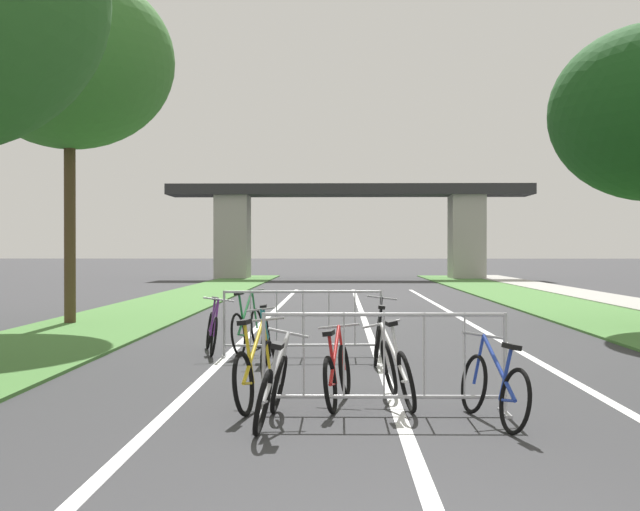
% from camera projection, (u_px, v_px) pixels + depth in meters
% --- Properties ---
extents(grass_verge_left, '(3.10, 53.55, 0.05)m').
position_uv_depth(grass_verge_left, '(170.00, 303.00, 25.84)').
color(grass_verge_left, '#477A38').
rests_on(grass_verge_left, ground).
extents(grass_verge_right, '(3.10, 53.55, 0.05)m').
position_uv_depth(grass_verge_right, '(549.00, 304.00, 25.57)').
color(grass_verge_right, '#477A38').
rests_on(grass_verge_right, ground).
extents(sidewalk_path_right, '(2.00, 53.55, 0.08)m').
position_uv_depth(sidewalk_path_right, '(632.00, 303.00, 25.52)').
color(sidewalk_path_right, '#9E9B93').
rests_on(sidewalk_path_right, ground).
extents(lane_stripe_center, '(0.14, 30.98, 0.01)m').
position_uv_depth(lane_stripe_center, '(365.00, 322.00, 19.29)').
color(lane_stripe_center, silver).
rests_on(lane_stripe_center, ground).
extents(lane_stripe_right_lane, '(0.14, 30.98, 0.01)m').
position_uv_depth(lane_stripe_right_lane, '(468.00, 322.00, 19.24)').
color(lane_stripe_right_lane, silver).
rests_on(lane_stripe_right_lane, ground).
extents(lane_stripe_left_lane, '(0.14, 30.98, 0.01)m').
position_uv_depth(lane_stripe_left_lane, '(263.00, 322.00, 19.35)').
color(lane_stripe_left_lane, silver).
rests_on(lane_stripe_left_lane, ground).
extents(overpass_bridge, '(21.01, 2.95, 5.45)m').
position_uv_depth(overpass_bridge, '(349.00, 216.00, 48.02)').
color(overpass_bridge, '#2D2D30').
rests_on(overpass_bridge, ground).
extents(tree_left_cypress_far, '(4.70, 4.70, 7.97)m').
position_uv_depth(tree_left_cypress_far, '(69.00, 61.00, 18.60)').
color(tree_left_cypress_far, '#4C3823').
rests_on(tree_left_cypress_far, ground).
extents(crowd_barrier_nearest, '(2.56, 0.47, 1.05)m').
position_uv_depth(crowd_barrier_nearest, '(384.00, 364.00, 8.52)').
color(crowd_barrier_nearest, '#ADADB2').
rests_on(crowd_barrier_nearest, ground).
extents(crowd_barrier_second, '(2.57, 0.59, 1.05)m').
position_uv_depth(crowd_barrier_second, '(303.00, 324.00, 13.10)').
color(crowd_barrier_second, '#ADADB2').
rests_on(crowd_barrier_second, ground).
extents(bicycle_purple_0, '(0.66, 1.66, 0.95)m').
position_uv_depth(bicycle_purple_0, '(212.00, 331.00, 13.57)').
color(bicycle_purple_0, black).
rests_on(bicycle_purple_0, ground).
extents(bicycle_teal_1, '(0.43, 1.62, 0.86)m').
position_uv_depth(bicycle_teal_1, '(266.00, 337.00, 12.68)').
color(bicycle_teal_1, black).
rests_on(bicycle_teal_1, ground).
extents(bicycle_blue_2, '(0.49, 1.61, 0.87)m').
position_uv_depth(bicycle_blue_2, '(494.00, 388.00, 8.06)').
color(bicycle_blue_2, black).
rests_on(bicycle_blue_2, ground).
extents(bicycle_white_3, '(0.55, 1.72, 0.95)m').
position_uv_depth(bicycle_white_3, '(397.00, 371.00, 9.07)').
color(bicycle_white_3, black).
rests_on(bicycle_white_3, ground).
extents(bicycle_black_4, '(0.48, 1.70, 0.98)m').
position_uv_depth(bicycle_black_4, '(378.00, 337.00, 12.51)').
color(bicycle_black_4, black).
rests_on(bicycle_black_4, ground).
extents(bicycle_red_5, '(0.48, 1.67, 0.86)m').
position_uv_depth(bicycle_red_5, '(337.00, 373.00, 9.05)').
color(bicycle_red_5, black).
rests_on(bicycle_red_5, ground).
extents(bicycle_yellow_6, '(0.49, 1.76, 0.97)m').
position_uv_depth(bicycle_yellow_6, '(257.00, 372.00, 8.95)').
color(bicycle_yellow_6, black).
rests_on(bicycle_yellow_6, ground).
extents(bicycle_green_7, '(0.45, 1.76, 1.03)m').
position_uv_depth(bicycle_green_7, '(248.00, 328.00, 13.67)').
color(bicycle_green_7, black).
rests_on(bicycle_green_7, ground).
extents(bicycle_silver_8, '(0.49, 1.66, 0.90)m').
position_uv_depth(bicycle_silver_8, '(272.00, 389.00, 8.00)').
color(bicycle_silver_8, black).
rests_on(bicycle_silver_8, ground).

